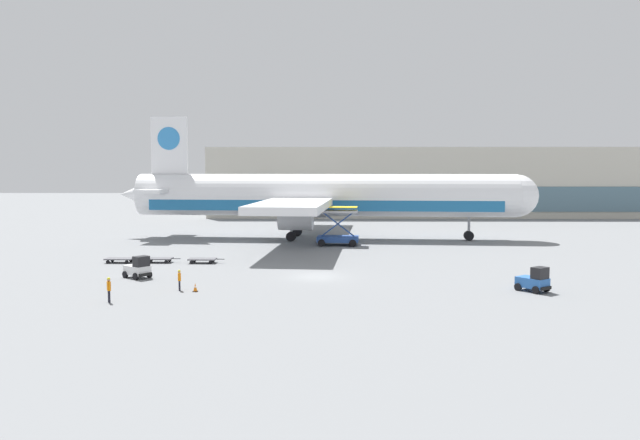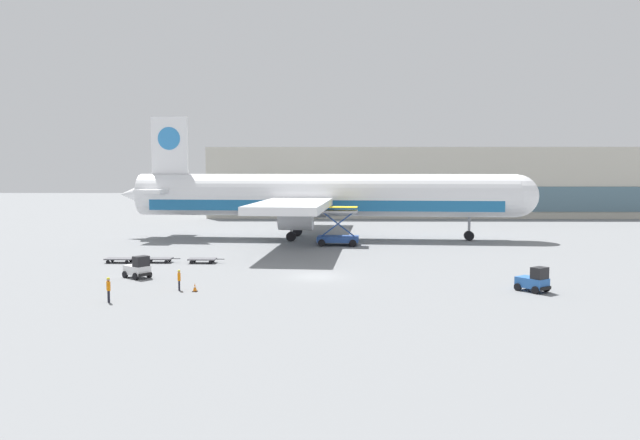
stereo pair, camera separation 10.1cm
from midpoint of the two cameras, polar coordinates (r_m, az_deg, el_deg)
ground_plane at (r=56.24m, az=-0.28°, el=-5.20°), size 400.00×400.00×0.00m
terminal_building at (r=132.48m, az=9.93°, el=3.43°), size 90.00×18.20×14.00m
airplane_main at (r=86.18m, az=-0.11°, el=2.13°), size 58.07×48.50×17.00m
scissor_lift_loader at (r=79.22m, az=1.69°, el=-0.95°), size 5.43×3.75×4.90m
baggage_tug_foreground at (r=52.11m, az=19.04°, el=-5.26°), size 2.65×2.80×2.00m
baggage_tug_mid at (r=57.71m, az=-16.24°, el=-4.25°), size 2.79×2.67×2.00m
baggage_dolly_lead at (r=67.74m, az=-17.81°, el=-3.41°), size 3.72×1.58×0.48m
baggage_dolly_second at (r=66.74m, az=-14.50°, el=-3.45°), size 3.72×1.58×0.48m
baggage_dolly_third at (r=65.38m, az=-10.65°, el=-3.55°), size 3.72×1.58×0.48m
ground_crew_near at (r=47.81m, az=-18.72°, el=-5.87°), size 0.37×0.50×1.84m
ground_crew_far at (r=50.97m, az=-12.71°, el=-5.23°), size 0.31×0.55×1.67m
traffic_cone_near at (r=50.37m, az=-11.31°, el=-6.07°), size 0.40×0.40×0.67m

